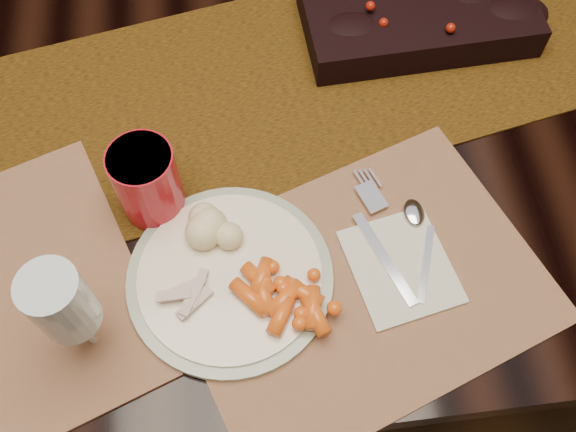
{
  "coord_description": "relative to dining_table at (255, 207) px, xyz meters",
  "views": [
    {
      "loc": [
        -0.01,
        -0.62,
        1.48
      ],
      "look_at": [
        0.03,
        -0.26,
        0.8
      ],
      "focal_mm": 40.0,
      "sensor_mm": 36.0,
      "label": 1
    }
  ],
  "objects": [
    {
      "name": "table_runner",
      "position": [
        0.05,
        -0.01,
        0.38
      ],
      "size": [
        1.79,
        0.71,
        0.0
      ],
      "primitive_type": "cube",
      "rotation": [
        0.0,
        0.0,
        0.21
      ],
      "color": "#341A06",
      "rests_on": "dining_table"
    },
    {
      "name": "red_cup",
      "position": [
        -0.13,
        -0.19,
        0.43
      ],
      "size": [
        0.09,
        0.09,
        0.11
      ],
      "primitive_type": "cylinder",
      "rotation": [
        0.0,
        0.0,
        0.08
      ],
      "color": "#AC101D",
      "rests_on": "placemat_main"
    },
    {
      "name": "floor",
      "position": [
        0.0,
        0.0,
        -0.38
      ],
      "size": [
        5.0,
        5.0,
        0.0
      ],
      "primitive_type": "plane",
      "color": "black",
      "rests_on": "ground"
    },
    {
      "name": "baby_carrots",
      "position": [
        0.01,
        -0.36,
        0.4
      ],
      "size": [
        0.13,
        0.11,
        0.02
      ],
      "primitive_type": null,
      "rotation": [
        0.0,
        0.0,
        -0.11
      ],
      "color": "#E95B15",
      "rests_on": "dinner_plate"
    },
    {
      "name": "wine_glass",
      "position": [
        -0.21,
        -0.37,
        0.46
      ],
      "size": [
        0.07,
        0.07,
        0.17
      ],
      "primitive_type": null,
      "rotation": [
        0.0,
        0.0,
        -0.18
      ],
      "color": "white",
      "rests_on": "dining_table"
    },
    {
      "name": "dinner_plate",
      "position": [
        -0.04,
        -0.31,
        0.39
      ],
      "size": [
        0.29,
        0.29,
        0.01
      ],
      "primitive_type": "cylinder",
      "rotation": [
        0.0,
        0.0,
        0.19
      ],
      "color": "white",
      "rests_on": "placemat_main"
    },
    {
      "name": "placemat_main",
      "position": [
        0.11,
        -0.33,
        0.38
      ],
      "size": [
        0.51,
        0.44,
        0.0
      ],
      "primitive_type": "cube",
      "rotation": [
        0.0,
        0.0,
        0.35
      ],
      "color": "#945D39",
      "rests_on": "dining_table"
    },
    {
      "name": "mashed_potatoes",
      "position": [
        -0.06,
        -0.25,
        0.42
      ],
      "size": [
        0.1,
        0.09,
        0.05
      ],
      "primitive_type": null,
      "rotation": [
        0.0,
        0.0,
        0.2
      ],
      "color": "#E6DA8D",
      "rests_on": "dinner_plate"
    },
    {
      "name": "spoon",
      "position": [
        0.2,
        -0.3,
        0.39
      ],
      "size": [
        0.07,
        0.13,
        0.0
      ],
      "primitive_type": null,
      "rotation": [
        0.0,
        0.0,
        -0.34
      ],
      "color": "silver",
      "rests_on": "napkin"
    },
    {
      "name": "turkey_shreds",
      "position": [
        -0.09,
        -0.33,
        0.4
      ],
      "size": [
        0.09,
        0.08,
        0.02
      ],
      "primitive_type": null,
      "rotation": [
        0.0,
        0.0,
        0.37
      ],
      "color": "tan",
      "rests_on": "dinner_plate"
    },
    {
      "name": "fork",
      "position": [
        0.15,
        -0.29,
        0.39
      ],
      "size": [
        0.08,
        0.17,
        0.0
      ],
      "primitive_type": null,
      "rotation": [
        0.0,
        0.0,
        0.35
      ],
      "color": "silver",
      "rests_on": "napkin"
    },
    {
      "name": "dining_table",
      "position": [
        0.0,
        0.0,
        0.0
      ],
      "size": [
        1.8,
        1.0,
        0.75
      ],
      "primitive_type": "cube",
      "color": "black",
      "rests_on": "floor"
    },
    {
      "name": "centerpiece",
      "position": [
        0.27,
        0.07,
        0.41
      ],
      "size": [
        0.35,
        0.19,
        0.07
      ],
      "primitive_type": null,
      "rotation": [
        0.0,
        0.0,
        0.05
      ],
      "color": "black",
      "rests_on": "table_runner"
    },
    {
      "name": "napkin",
      "position": [
        0.17,
        -0.32,
        0.38
      ],
      "size": [
        0.14,
        0.16,
        0.0
      ],
      "primitive_type": "cube",
      "rotation": [
        0.0,
        0.0,
        0.2
      ],
      "color": "beige",
      "rests_on": "placemat_main"
    }
  ]
}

